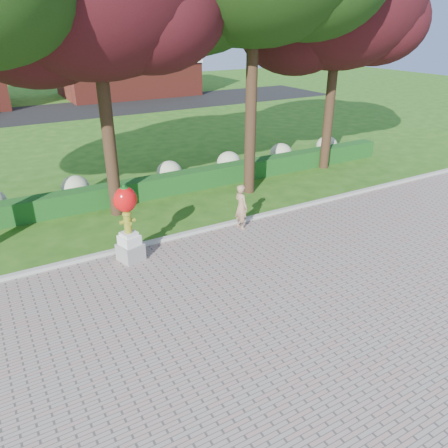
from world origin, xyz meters
The scene contains 10 objects.
ground centered at (0.00, 0.00, 0.00)m, with size 100.00×100.00×0.00m, color #245114.
walkway centered at (0.00, -4.00, 0.02)m, with size 40.00×14.00×0.04m, color gray.
curb centered at (0.00, 3.00, 0.07)m, with size 40.00×0.18×0.15m, color #ADADA5.
lawn_hedge centered at (0.00, 7.00, 0.40)m, with size 24.00×0.70×0.80m, color #124216.
hydrangea_row centered at (0.57, 8.00, 0.55)m, with size 20.10×1.10×0.99m.
street centered at (0.00, 28.00, 0.01)m, with size 50.00×8.00×0.02m, color black.
building_right centered at (8.00, 34.00, 3.20)m, with size 12.00×8.00×6.40m, color maroon.
tree_far_right centered at (8.40, 6.58, 6.97)m, with size 7.88×6.72×10.21m.
hydrant_sculpture centered at (-2.71, 2.34, 1.29)m, with size 0.79×0.79×2.36m.
woman centered at (1.29, 2.60, 0.82)m, with size 0.57×0.37×1.57m, color #A37D5D.
Camera 1 is at (-5.98, -8.87, 6.48)m, focal length 35.00 mm.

